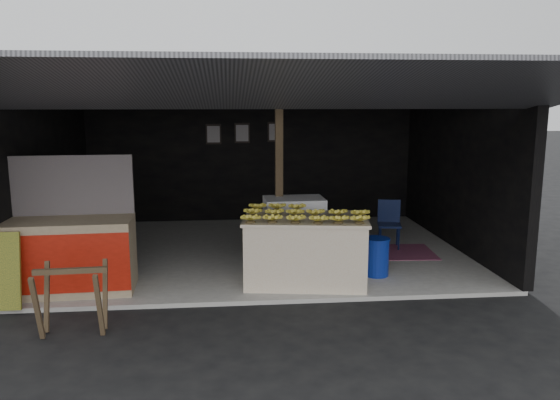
{
  "coord_description": "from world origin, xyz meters",
  "views": [
    {
      "loc": [
        -0.5,
        -6.66,
        2.58
      ],
      "look_at": [
        0.28,
        1.5,
        1.1
      ],
      "focal_mm": 35.0,
      "sensor_mm": 36.0,
      "label": 1
    }
  ],
  "objects": [
    {
      "name": "banana_pile",
      "position": [
        0.56,
        0.67,
        1.1
      ],
      "size": [
        1.7,
        1.16,
        0.19
      ],
      "primitive_type": null,
      "rotation": [
        0.0,
        0.0,
        -0.14
      ],
      "color": "gold",
      "rests_on": "banana_table"
    },
    {
      "name": "ground",
      "position": [
        0.0,
        0.0,
        0.0
      ],
      "size": [
        80.0,
        80.0,
        0.0
      ],
      "primitive_type": "plane",
      "color": "black",
      "rests_on": "ground"
    },
    {
      "name": "shophouse",
      "position": [
        0.0,
        2.82,
        2.1
      ],
      "size": [
        7.4,
        7.29,
        3.02
      ],
      "color": "black",
      "rests_on": "ground"
    },
    {
      "name": "white_crate",
      "position": [
        0.52,
        1.69,
        0.58
      ],
      "size": [
        0.95,
        0.67,
        1.04
      ],
      "rotation": [
        0.0,
        0.0,
        0.04
      ],
      "color": "white",
      "rests_on": "concrete_slab"
    },
    {
      "name": "sawhorse",
      "position": [
        -2.25,
        -0.71,
        0.49
      ],
      "size": [
        0.79,
        0.71,
        0.78
      ],
      "rotation": [
        0.0,
        0.0,
        0.05
      ],
      "color": "#4B3A25",
      "rests_on": "ground"
    },
    {
      "name": "concrete_slab",
      "position": [
        0.0,
        2.5,
        0.03
      ],
      "size": [
        7.0,
        5.0,
        0.06
      ],
      "primitive_type": "cube",
      "color": "gray",
      "rests_on": "ground"
    },
    {
      "name": "neighbor_stall",
      "position": [
        -2.68,
        0.61,
        0.6
      ],
      "size": [
        1.79,
        0.87,
        1.81
      ],
      "rotation": [
        0.0,
        0.0,
        0.05
      ],
      "color": "#998466",
      "rests_on": "concrete_slab"
    },
    {
      "name": "plastic_chair",
      "position": [
        2.29,
        2.44,
        0.54
      ],
      "size": [
        0.46,
        0.46,
        0.83
      ],
      "rotation": [
        0.0,
        0.0,
        -0.21
      ],
      "color": "#091234",
      "rests_on": "concrete_slab"
    },
    {
      "name": "water_barrel",
      "position": [
        1.64,
        0.89,
        0.33
      ],
      "size": [
        0.36,
        0.36,
        0.53
      ],
      "primitive_type": "cylinder",
      "color": "navy",
      "rests_on": "concrete_slab"
    },
    {
      "name": "banana_table",
      "position": [
        0.56,
        0.67,
        0.53
      ],
      "size": [
        1.83,
        1.28,
        0.94
      ],
      "rotation": [
        0.0,
        0.0,
        -0.14
      ],
      "color": "beige",
      "rests_on": "concrete_slab"
    },
    {
      "name": "picture_frames",
      "position": [
        -0.17,
        4.89,
        1.93
      ],
      "size": [
        1.62,
        0.04,
        0.46
      ],
      "color": "black",
      "rests_on": "shophouse"
    },
    {
      "name": "magenta_rug",
      "position": [
        2.19,
        2.08,
        0.07
      ],
      "size": [
        1.57,
        1.1,
        0.01
      ],
      "primitive_type": "cube",
      "rotation": [
        0.0,
        0.0,
        -0.07
      ],
      "color": "maroon",
      "rests_on": "concrete_slab"
    }
  ]
}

